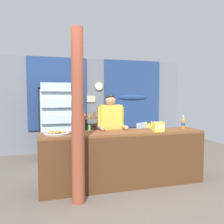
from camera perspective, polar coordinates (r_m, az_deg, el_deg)
ground_plane at (r=4.77m, az=0.60°, el=-14.66°), size 8.18×8.18×0.00m
back_wall_curtained at (r=6.40m, az=-4.10°, el=2.15°), size 5.08×0.22×2.55m
stall_counter at (r=3.84m, az=3.54°, el=-10.50°), size 2.78×0.54×0.93m
timber_post at (r=3.22m, az=-8.56°, el=-2.16°), size 0.21×0.18×2.47m
drink_fridge at (r=5.68m, az=-13.86°, el=-1.31°), size 0.79×0.73×1.83m
bottle_shelf_rack at (r=6.06m, az=-5.08°, el=-4.96°), size 0.48×0.28×1.11m
plastic_lawn_chair at (r=5.89m, az=6.50°, el=-6.13°), size 0.61×0.61×0.86m
shopkeeper at (r=4.22m, az=-0.32°, el=-3.61°), size 0.51×0.42×1.54m
soda_bottle_cola at (r=3.73m, az=-8.34°, el=-3.43°), size 0.09×0.09×0.28m
soda_bottle_orange_soda at (r=4.48m, az=17.45°, el=-2.58°), size 0.07×0.07×0.24m
snack_box_instant_noodle at (r=3.93m, az=11.50°, el=-3.67°), size 0.17×0.14×0.16m
pastry_tray at (r=3.70m, az=-13.68°, el=-5.11°), size 0.41×0.41×0.07m
banana_bunch at (r=4.25m, az=9.86°, el=-3.30°), size 0.28×0.06×0.16m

